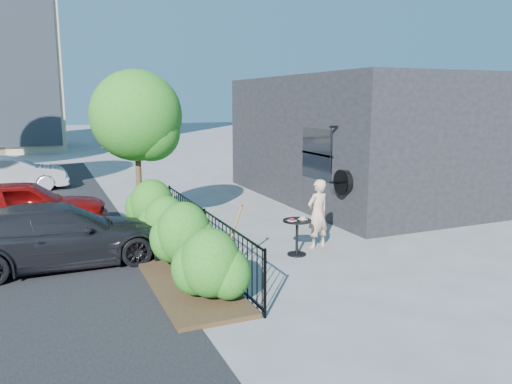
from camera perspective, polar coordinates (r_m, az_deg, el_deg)
name	(u,v)px	position (r m, az deg, el deg)	size (l,w,h in m)	color
ground	(271,252)	(10.98, 1.72, -6.86)	(120.00, 120.00, 0.00)	gray
shop_building	(363,138)	(17.21, 12.15, 6.03)	(6.22, 9.00, 4.00)	black
fence	(205,234)	(10.31, -5.87, -4.84)	(0.05, 6.05, 1.10)	black
planting_bed	(172,263)	(10.28, -9.57, -8.00)	(1.30, 6.00, 0.08)	#382616
shrubs	(175,230)	(10.21, -9.27, -4.26)	(1.10, 5.60, 1.24)	#215F15
patio_tree	(139,121)	(12.46, -13.18, 7.88)	(2.20, 2.20, 3.94)	#3F2B19
cafe_table	(297,231)	(10.66, 4.71, -4.44)	(0.61, 0.61, 0.82)	black
woman	(318,214)	(11.22, 7.07, -2.46)	(0.56, 0.37, 1.55)	tan
shovel	(230,242)	(9.61, -2.97, -5.69)	(0.48, 0.18, 1.37)	brown
car_red	(23,207)	(13.51, -25.13, -1.57)	(1.61, 4.01, 1.37)	maroon
car_silver	(12,174)	(20.08, -26.12, 1.84)	(1.32, 3.77, 1.24)	silver
car_darkgrey	(60,235)	(10.71, -21.49, -4.59)	(1.75, 4.30, 1.25)	black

